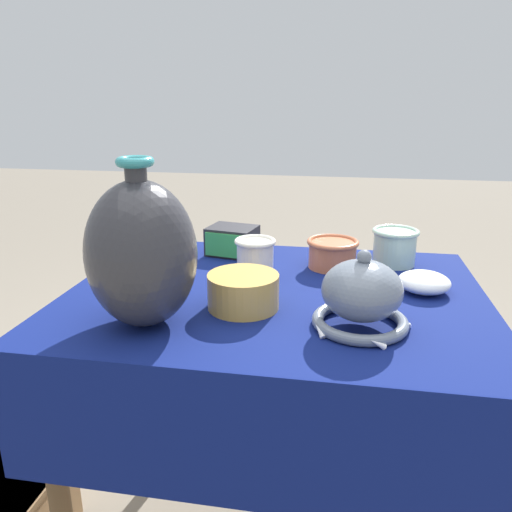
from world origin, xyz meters
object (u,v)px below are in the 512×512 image
(cup_wide_terracotta, at_px, (332,253))
(cup_wide_ivory, at_px, (255,255))
(bowl_shallow_porcelain, at_px, (424,282))
(vase_dome_bell, at_px, (361,297))
(pot_squat_ochre, at_px, (243,291))
(vase_tall_bulbous, at_px, (142,253))
(cup_wide_celadon, at_px, (395,246))
(mosaic_tile_box, at_px, (232,241))

(cup_wide_terracotta, bearing_deg, cup_wide_ivory, -155.67)
(bowl_shallow_porcelain, height_order, cup_wide_ivory, cup_wide_ivory)
(vase_dome_bell, distance_m, bowl_shallow_porcelain, 0.26)
(pot_squat_ochre, bearing_deg, cup_wide_ivory, 93.17)
(vase_tall_bulbous, relative_size, cup_wide_celadon, 2.66)
(vase_tall_bulbous, xyz_separation_m, cup_wide_ivory, (0.16, 0.31, -0.09))
(vase_dome_bell, relative_size, mosaic_tile_box, 1.35)
(pot_squat_ochre, bearing_deg, cup_wide_terracotta, 59.07)
(bowl_shallow_porcelain, relative_size, pot_squat_ochre, 0.78)
(pot_squat_ochre, distance_m, cup_wide_ivory, 0.21)
(cup_wide_terracotta, bearing_deg, mosaic_tile_box, 166.21)
(mosaic_tile_box, relative_size, bowl_shallow_porcelain, 1.25)
(vase_tall_bulbous, relative_size, pot_squat_ochre, 2.16)
(cup_wide_celadon, bearing_deg, cup_wide_terracotta, -161.05)
(cup_wide_terracotta, bearing_deg, cup_wide_celadon, 18.95)
(cup_wide_ivory, bearing_deg, cup_wide_celadon, 21.91)
(mosaic_tile_box, xyz_separation_m, pot_squat_ochre, (0.10, -0.36, -0.00))
(bowl_shallow_porcelain, distance_m, cup_wide_terracotta, 0.25)
(vase_tall_bulbous, relative_size, cup_wide_ivory, 3.14)
(vase_dome_bell, relative_size, cup_wide_ivory, 1.92)
(cup_wide_terracotta, bearing_deg, bowl_shallow_porcelain, -32.95)
(mosaic_tile_box, bearing_deg, bowl_shallow_porcelain, -11.48)
(cup_wide_terracotta, relative_size, pot_squat_ochre, 0.89)
(mosaic_tile_box, xyz_separation_m, cup_wide_terracotta, (0.28, -0.07, 0.00))
(vase_tall_bulbous, height_order, cup_wide_ivory, vase_tall_bulbous)
(bowl_shallow_porcelain, bearing_deg, pot_squat_ochre, -157.73)
(mosaic_tile_box, relative_size, cup_wide_celadon, 1.21)
(cup_wide_terracotta, xyz_separation_m, cup_wide_celadon, (0.16, 0.05, 0.01))
(bowl_shallow_porcelain, distance_m, cup_wide_celadon, 0.20)
(bowl_shallow_porcelain, distance_m, cup_wide_ivory, 0.40)
(bowl_shallow_porcelain, bearing_deg, cup_wide_terracotta, 147.05)
(pot_squat_ochre, relative_size, cup_wide_ivory, 1.46)
(cup_wide_ivory, bearing_deg, bowl_shallow_porcelain, -7.32)
(vase_dome_bell, xyz_separation_m, pot_squat_ochre, (-0.24, 0.05, -0.02))
(cup_wide_celadon, bearing_deg, bowl_shallow_porcelain, -75.29)
(bowl_shallow_porcelain, height_order, cup_wide_celadon, cup_wide_celadon)
(vase_tall_bulbous, height_order, cup_wide_celadon, vase_tall_bulbous)
(bowl_shallow_porcelain, xyz_separation_m, cup_wide_celadon, (-0.05, 0.19, 0.03))
(vase_dome_bell, distance_m, cup_wide_ivory, 0.36)
(pot_squat_ochre, distance_m, cup_wide_celadon, 0.48)
(bowl_shallow_porcelain, bearing_deg, vase_tall_bulbous, -154.52)
(cup_wide_celadon, relative_size, cup_wide_ivory, 1.18)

